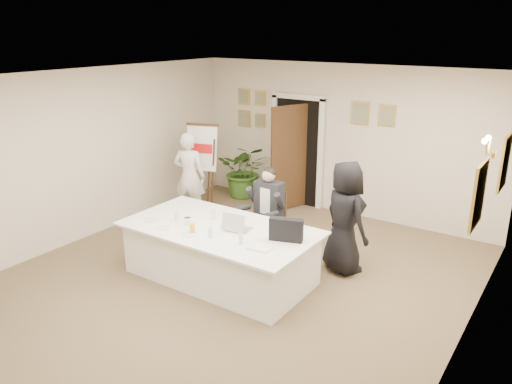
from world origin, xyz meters
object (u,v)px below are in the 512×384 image
at_px(standing_woman, 345,217).
at_px(oj_glass, 192,229).
at_px(standing_man, 189,176).
at_px(steel_jug, 188,221).
at_px(flip_chart, 204,172).
at_px(potted_palm, 245,170).
at_px(paper_stack, 260,248).
at_px(laptop_bag, 286,230).
at_px(seated_man, 267,210).
at_px(laptop, 239,220).
at_px(conference_table, 220,252).

bearing_deg(standing_woman, oj_glass, 75.28).
bearing_deg(standing_man, steel_jug, 112.74).
relative_size(flip_chart, steel_jug, 15.38).
relative_size(potted_palm, paper_stack, 3.95).
bearing_deg(paper_stack, flip_chart, 140.98).
xyz_separation_m(standing_woman, paper_stack, (-0.48, -1.47, -0.04)).
height_order(standing_woman, steel_jug, standing_woman).
height_order(paper_stack, steel_jug, steel_jug).
bearing_deg(laptop_bag, seated_man, 114.73).
bearing_deg(standing_woman, paper_stack, 100.82).
relative_size(standing_woman, laptop, 4.60).
height_order(standing_man, laptop_bag, standing_man).
height_order(laptop_bag, steel_jug, laptop_bag).
relative_size(flip_chart, standing_man, 1.03).
height_order(conference_table, potted_palm, potted_palm).
bearing_deg(laptop_bag, oj_glass, -174.76).
distance_m(laptop_bag, oj_glass, 1.27).
bearing_deg(oj_glass, steel_jug, 143.19).
bearing_deg(oj_glass, conference_table, 66.46).
height_order(flip_chart, oj_glass, flip_chart).
distance_m(flip_chart, potted_palm, 1.19).
bearing_deg(conference_table, seated_man, 87.68).
xyz_separation_m(standing_woman, laptop, (-1.07, -1.11, 0.09)).
bearing_deg(steel_jug, standing_woman, 38.10).
relative_size(laptop_bag, paper_stack, 1.51).
distance_m(conference_table, standing_woman, 1.85).
height_order(standing_woman, laptop, standing_woman).
height_order(conference_table, paper_stack, paper_stack).
distance_m(standing_woman, laptop_bag, 1.13).
bearing_deg(paper_stack, seated_man, 119.64).
bearing_deg(potted_palm, flip_chart, -95.42).
distance_m(conference_table, laptop, 0.59).
bearing_deg(paper_stack, laptop, 148.74).
height_order(flip_chart, standing_man, flip_chart).
relative_size(seated_man, laptop, 3.86).
bearing_deg(potted_palm, paper_stack, -52.01).
bearing_deg(potted_palm, steel_jug, -67.38).
bearing_deg(paper_stack, steel_jug, 175.96).
relative_size(oj_glass, steel_jug, 1.18).
xyz_separation_m(seated_man, flip_chart, (-1.96, 0.82, 0.09)).
bearing_deg(steel_jug, standing_man, 130.73).
bearing_deg(standing_man, paper_stack, 128.78).
distance_m(laptop_bag, paper_stack, 0.44).
height_order(standing_man, laptop, standing_man).
relative_size(conference_table, steel_jug, 24.64).
distance_m(seated_man, laptop, 1.11).
height_order(potted_palm, laptop_bag, potted_palm).
distance_m(conference_table, steel_jug, 0.63).
distance_m(seated_man, standing_woman, 1.30).
height_order(standing_man, paper_stack, standing_man).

